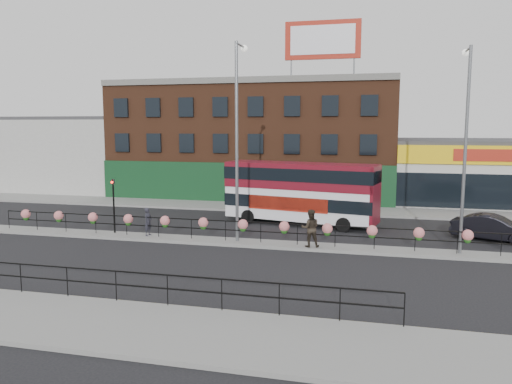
% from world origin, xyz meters
% --- Properties ---
extents(ground, '(120.00, 120.00, 0.00)m').
position_xyz_m(ground, '(0.00, 0.00, 0.00)').
color(ground, black).
rests_on(ground, ground).
extents(south_pavement, '(60.00, 4.00, 0.15)m').
position_xyz_m(south_pavement, '(0.00, -12.00, 0.07)').
color(south_pavement, gray).
rests_on(south_pavement, ground).
extents(north_pavement, '(60.00, 4.00, 0.15)m').
position_xyz_m(north_pavement, '(0.00, 12.00, 0.07)').
color(north_pavement, gray).
rests_on(north_pavement, ground).
extents(median, '(60.00, 1.60, 0.15)m').
position_xyz_m(median, '(0.00, 0.00, 0.07)').
color(median, gray).
rests_on(median, ground).
extents(yellow_line_inner, '(60.00, 0.10, 0.01)m').
position_xyz_m(yellow_line_inner, '(0.00, -9.70, 0.01)').
color(yellow_line_inner, gold).
rests_on(yellow_line_inner, ground).
extents(yellow_line_outer, '(60.00, 0.10, 0.01)m').
position_xyz_m(yellow_line_outer, '(0.00, -9.88, 0.01)').
color(yellow_line_outer, gold).
rests_on(yellow_line_outer, ground).
extents(brick_building, '(25.00, 12.21, 10.30)m').
position_xyz_m(brick_building, '(-4.00, 19.96, 5.13)').
color(brick_building, brown).
rests_on(brick_building, ground).
extents(supermarket, '(15.00, 12.25, 5.30)m').
position_xyz_m(supermarket, '(16.00, 19.90, 2.65)').
color(supermarket, silver).
rests_on(supermarket, ground).
extents(warehouse_west, '(15.50, 12.00, 7.30)m').
position_xyz_m(warehouse_west, '(-24.25, 20.00, 3.65)').
color(warehouse_west, '#B3B2AE').
rests_on(warehouse_west, ground).
extents(billboard, '(6.00, 0.29, 4.40)m').
position_xyz_m(billboard, '(2.50, 14.99, 13.18)').
color(billboard, '#A62213').
rests_on(billboard, brick_building).
extents(median_railing, '(30.04, 0.56, 1.23)m').
position_xyz_m(median_railing, '(-0.00, 0.00, 1.05)').
color(median_railing, black).
rests_on(median_railing, median).
extents(south_railing, '(20.04, 0.05, 1.12)m').
position_xyz_m(south_railing, '(-2.00, -10.10, 0.96)').
color(south_railing, black).
rests_on(south_railing, south_pavement).
extents(double_decker_bus, '(10.30, 4.35, 4.05)m').
position_xyz_m(double_decker_bus, '(2.22, 6.24, 2.49)').
color(double_decker_bus, white).
rests_on(double_decker_bus, ground).
extents(car, '(4.53, 5.48, 1.46)m').
position_xyz_m(car, '(13.49, 4.18, 0.73)').
color(car, black).
rests_on(car, ground).
extents(pedestrian_a, '(0.69, 0.53, 1.63)m').
position_xyz_m(pedestrian_a, '(-5.72, 0.16, 0.96)').
color(pedestrian_a, '#25252F').
rests_on(pedestrian_a, median).
extents(pedestrian_b, '(1.27, 1.15, 1.98)m').
position_xyz_m(pedestrian_b, '(3.73, -0.33, 1.14)').
color(pedestrian_b, '#2D261D').
rests_on(pedestrian_b, median).
extents(lamp_column_west, '(0.39, 1.88, 10.74)m').
position_xyz_m(lamp_column_west, '(-0.35, 0.36, 6.51)').
color(lamp_column_west, slate).
rests_on(lamp_column_west, median).
extents(lamp_column_east, '(0.36, 1.77, 10.11)m').
position_xyz_m(lamp_column_east, '(11.15, 0.40, 6.14)').
color(lamp_column_east, slate).
rests_on(lamp_column_east, median).
extents(traffic_light_median, '(0.15, 0.28, 3.65)m').
position_xyz_m(traffic_light_median, '(-8.00, 0.39, 2.47)').
color(traffic_light_median, black).
rests_on(traffic_light_median, median).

